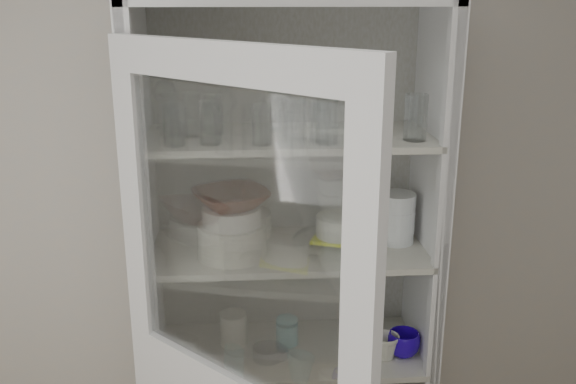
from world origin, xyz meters
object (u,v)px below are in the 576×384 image
(goblet_3, at_px, (376,106))
(measuring_cups, at_px, (268,352))
(glass_platter, at_px, (339,241))
(pantry_cabinet, at_px, (287,319))
(mug_teal, at_px, (359,329))
(teal_jar, at_px, (287,331))
(white_ramekin, at_px, (340,226))
(terracotta_bowl, at_px, (231,199))
(mug_blue, at_px, (404,344))
(plate_stack_front, at_px, (232,240))
(white_canister, at_px, (234,328))
(yellow_trivet, at_px, (339,237))
(grey_bowl_stack, at_px, (397,218))
(mug_white, at_px, (386,346))
(plate_stack_back, at_px, (240,224))
(goblet_0, at_px, (165,102))
(goblet_1, at_px, (280,103))
(cream_bowl, at_px, (232,216))
(goblet_2, at_px, (332,103))

(goblet_3, bearing_deg, measuring_cups, -159.94)
(goblet_3, relative_size, glass_platter, 0.47)
(pantry_cabinet, distance_m, measuring_cups, 0.16)
(mug_teal, xyz_separation_m, teal_jar, (-0.27, -0.00, 0.00))
(white_ramekin, bearing_deg, mug_teal, 10.37)
(terracotta_bowl, xyz_separation_m, mug_blue, (0.60, -0.01, -0.56))
(plate_stack_front, xyz_separation_m, terracotta_bowl, (0.00, 0.00, 0.15))
(white_canister, bearing_deg, pantry_cabinet, 5.93)
(terracotta_bowl, xyz_separation_m, white_ramekin, (0.37, 0.08, -0.14))
(pantry_cabinet, distance_m, goblet_3, 0.86)
(yellow_trivet, relative_size, mug_teal, 1.60)
(yellow_trivet, height_order, grey_bowl_stack, grey_bowl_stack)
(mug_blue, bearing_deg, white_ramekin, 141.43)
(mug_blue, distance_m, mug_white, 0.07)
(glass_platter, xyz_separation_m, mug_teal, (0.09, 0.02, -0.36))
(plate_stack_front, bearing_deg, plate_stack_back, 82.78)
(goblet_0, bearing_deg, goblet_1, -6.04)
(white_ramekin, bearing_deg, measuring_cups, -162.91)
(terracotta_bowl, bearing_deg, plate_stack_back, 82.78)
(goblet_0, distance_m, goblet_1, 0.39)
(white_ramekin, bearing_deg, goblet_1, 164.52)
(cream_bowl, relative_size, white_ramekin, 1.17)
(plate_stack_front, height_order, teal_jar, plate_stack_front)
(goblet_1, bearing_deg, grey_bowl_stack, -7.69)
(yellow_trivet, distance_m, mug_teal, 0.39)
(yellow_trivet, relative_size, white_canister, 1.42)
(goblet_1, height_order, mug_teal, goblet_1)
(goblet_0, distance_m, goblet_3, 0.72)
(white_ramekin, height_order, grey_bowl_stack, grey_bowl_stack)
(goblet_1, bearing_deg, mug_teal, -8.04)
(goblet_0, height_order, terracotta_bowl, goblet_0)
(grey_bowl_stack, height_order, white_canister, grey_bowl_stack)
(goblet_2, xyz_separation_m, grey_bowl_stack, (0.23, -0.09, -0.39))
(cream_bowl, xyz_separation_m, grey_bowl_stack, (0.58, 0.09, -0.05))
(goblet_1, xyz_separation_m, goblet_2, (0.18, 0.04, -0.01))
(teal_jar, bearing_deg, white_ramekin, -4.34)
(goblet_1, bearing_deg, mug_white, -24.13)
(goblet_0, bearing_deg, mug_white, -15.22)
(white_ramekin, relative_size, measuring_cups, 1.53)
(teal_jar, bearing_deg, mug_blue, -14.85)
(pantry_cabinet, bearing_deg, goblet_3, 1.60)
(cream_bowl, distance_m, teal_jar, 0.54)
(mug_teal, bearing_deg, plate_stack_back, 177.14)
(plate_stack_back, relative_size, white_canister, 1.90)
(pantry_cabinet, distance_m, plate_stack_back, 0.40)
(plate_stack_front, bearing_deg, goblet_2, 27.38)
(terracotta_bowl, relative_size, measuring_cups, 2.24)
(glass_platter, relative_size, teal_jar, 3.35)
(goblet_1, distance_m, plate_stack_front, 0.49)
(cream_bowl, distance_m, mug_blue, 0.78)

